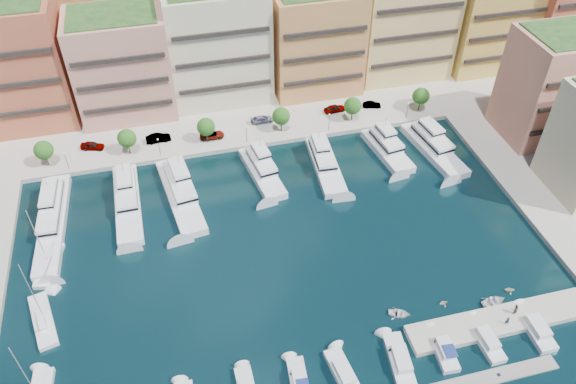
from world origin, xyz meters
The scene contains 50 objects.
ground centered at (0.00, 0.00, 0.00)m, with size 400.00×400.00×0.00m, color black.
north_quay centered at (0.00, 62.00, 0.00)m, with size 220.00×64.00×2.00m, color #9E998E.
finger_pier centered at (30.00, -22.00, 0.00)m, with size 32.00×5.00×2.00m, color #9E998E.
apartment_1 centered at (-44.00, 51.99, 14.31)m, with size 20.00×16.50×26.80m.
apartment_2 centered at (-23.00, 49.99, 12.31)m, with size 20.00×15.50×22.80m.
apartment_3 centered at (-2.00, 51.99, 13.81)m, with size 22.00×16.50×25.80m.
apartment_4 centered at (20.00, 49.99, 12.81)m, with size 20.00×15.50×23.80m.
apartment_5 centered at (42.00, 51.99, 14.31)m, with size 22.00×16.50×26.80m.
apartment_6 centered at (64.00, 49.99, 12.31)m, with size 20.00×15.50×22.80m.
apartment_7 centered at (84.00, 47.99, 13.31)m, with size 22.00×16.50×24.80m.
apartment_east_a centered at (62.00, 19.99, 12.31)m, with size 18.00×14.50×22.80m.
backblock_1 centered at (-25.00, 74.00, 16.00)m, with size 26.00×18.00×30.00m, color #D17B4E.
tree_0 centered at (-40.00, 33.50, 4.74)m, with size 3.80×3.80×5.65m.
tree_1 centered at (-24.00, 33.50, 4.74)m, with size 3.80×3.80×5.65m.
tree_2 centered at (-8.00, 33.50, 4.74)m, with size 3.80×3.80×5.65m.
tree_3 centered at (8.00, 33.50, 4.74)m, with size 3.80×3.80×5.65m.
tree_4 centered at (24.00, 33.50, 4.74)m, with size 3.80×3.80×5.65m.
tree_5 centered at (40.00, 33.50, 4.74)m, with size 3.80×3.80×5.65m.
lamppost_0 centered at (-36.00, 31.20, 3.83)m, with size 0.30×0.30×4.20m.
lamppost_1 centered at (-18.00, 31.20, 3.83)m, with size 0.30×0.30×4.20m.
lamppost_2 centered at (0.00, 31.20, 3.83)m, with size 0.30×0.30×4.20m.
lamppost_3 centered at (18.00, 31.20, 3.83)m, with size 0.30×0.30×4.20m.
lamppost_4 centered at (36.00, 31.20, 3.83)m, with size 0.30×0.30×4.20m.
yacht_0 centered at (-38.36, 17.26, 1.21)m, with size 5.30×25.78×7.30m.
yacht_1 centered at (-25.14, 19.10, 1.09)m, with size 4.91×21.57×7.30m.
yacht_2 centered at (-15.37, 18.94, 1.21)m, with size 7.68×22.40×7.30m.
yacht_3 centered at (1.02, 21.53, 1.21)m, with size 6.71×16.78×7.30m.
yacht_4 centered at (13.84, 20.58, 1.09)m, with size 5.74×18.53×7.30m.
yacht_5 centered at (27.72, 22.09, 1.21)m, with size 6.60×15.58×7.30m.
yacht_6 centered at (37.24, 20.26, 1.21)m, with size 7.52×19.58×7.30m.
cruiser_4 centered at (-3.58, -24.61, 0.57)m, with size 3.14×8.13×2.66m.
cruiser_5 centered at (2.84, -24.59, 0.55)m, with size 3.60×8.29×2.55m.
cruiser_6 centered at (11.27, -24.60, 0.55)m, with size 3.84×9.13×2.55m.
cruiser_7 centered at (18.12, -24.60, 0.57)m, with size 3.13×7.39×2.66m.
cruiser_8 centered at (24.93, -24.59, 0.55)m, with size 2.78×7.92×2.55m.
cruiser_9 centered at (33.19, -24.59, 0.55)m, with size 2.99×8.21×2.55m.
sailboat_2 centered at (-38.52, 6.40, 0.31)m, with size 4.63×9.89×13.20m.
sailboat_1 centered at (-38.76, -4.81, 0.30)m, with size 5.20×11.01×13.20m.
tender_3 centered at (33.39, -16.94, 0.44)m, with size 1.44×1.67×0.88m, color beige.
tender_0 centered at (14.48, -16.91, 0.35)m, with size 2.43×3.41×0.71m, color silver.
tender_1 centered at (21.97, -16.73, 0.37)m, with size 1.22×1.42×0.75m, color beige.
tender_2 centered at (29.73, -18.49, 0.42)m, with size 2.88×4.03×0.83m, color silver.
car_0 centered at (-31.44, 36.83, 1.81)m, with size 1.92×4.78×1.63m, color gray.
car_1 centered at (-18.00, 36.10, 1.85)m, with size 1.80×5.17×1.70m, color gray.
car_2 centered at (-6.85, 34.57, 1.71)m, with size 2.35×5.11×1.42m, color gray.
car_3 centered at (4.68, 37.65, 1.73)m, with size 2.06×5.06×1.47m, color gray.
car_4 centered at (21.43, 37.69, 1.83)m, with size 1.97×4.89×1.67m, color gray.
car_5 centered at (30.15, 37.28, 1.67)m, with size 1.42×4.07×1.34m, color gray.
person_0 centered at (29.10, -22.99, 1.81)m, with size 0.59×0.39×1.62m, color #27324E.
person_1 centered at (31.23, -21.47, 1.97)m, with size 0.95×0.74×1.95m, color #4A332C.
Camera 1 is at (-14.89, -62.87, 72.18)m, focal length 35.00 mm.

